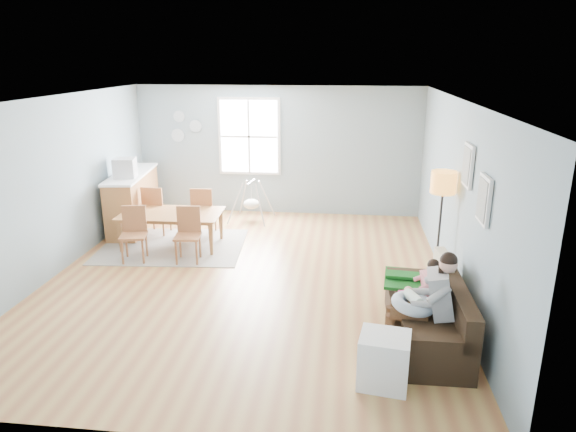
# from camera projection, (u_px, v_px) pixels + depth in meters

# --- Properties ---
(room) EXTENTS (8.40, 9.40, 3.90)m
(room) POSITION_uv_depth(u_px,v_px,m) (244.00, 119.00, 7.20)
(room) COLOR #AA673C
(window) EXTENTS (1.32, 0.08, 1.62)m
(window) POSITION_uv_depth(u_px,v_px,m) (249.00, 137.00, 10.78)
(window) COLOR white
(window) RESTS_ON room
(pictures) EXTENTS (0.05, 1.34, 0.74)m
(pictures) POSITION_uv_depth(u_px,v_px,m) (475.00, 181.00, 6.05)
(pictures) COLOR white
(pictures) RESTS_ON room
(wall_plates) EXTENTS (0.67, 0.02, 0.66)m
(wall_plates) POSITION_uv_depth(u_px,v_px,m) (184.00, 127.00, 10.89)
(wall_plates) COLOR #9FB3BF
(wall_plates) RESTS_ON room
(sofa) EXTENTS (0.82, 1.89, 0.76)m
(sofa) POSITION_uv_depth(u_px,v_px,m) (430.00, 319.00, 6.11)
(sofa) COLOR black
(sofa) RESTS_ON room
(green_throw) EXTENTS (0.93, 0.77, 0.04)m
(green_throw) POSITION_uv_depth(u_px,v_px,m) (419.00, 280.00, 6.65)
(green_throw) COLOR #155E1C
(green_throw) RESTS_ON sofa
(beige_pillow) EXTENTS (0.19, 0.48, 0.46)m
(beige_pillow) POSITION_uv_depth(u_px,v_px,m) (443.00, 270.00, 6.43)
(beige_pillow) COLOR #BFAC92
(beige_pillow) RESTS_ON sofa
(father) EXTENTS (0.90, 0.44, 1.24)m
(father) POSITION_uv_depth(u_px,v_px,m) (426.00, 299.00, 5.76)
(father) COLOR gray
(father) RESTS_ON sofa
(nursing_pillow) EXTENTS (0.50, 0.49, 0.20)m
(nursing_pillow) POSITION_uv_depth(u_px,v_px,m) (413.00, 304.00, 5.79)
(nursing_pillow) COLOR #A4B7CD
(nursing_pillow) RESTS_ON father
(infant) EXTENTS (0.21, 0.35, 0.13)m
(infant) POSITION_uv_depth(u_px,v_px,m) (412.00, 296.00, 5.80)
(infant) COLOR silver
(infant) RESTS_ON nursing_pillow
(toddler) EXTENTS (0.50, 0.28, 0.76)m
(toddler) POSITION_uv_depth(u_px,v_px,m) (425.00, 283.00, 6.18)
(toddler) COLOR silver
(toddler) RESTS_ON sofa
(floor_lamp) EXTENTS (0.35, 0.35, 1.74)m
(floor_lamp) POSITION_uv_depth(u_px,v_px,m) (443.00, 193.00, 7.17)
(floor_lamp) COLOR black
(floor_lamp) RESTS_ON room
(storage_cube) EXTENTS (0.57, 0.52, 0.56)m
(storage_cube) POSITION_uv_depth(u_px,v_px,m) (383.00, 360.00, 5.27)
(storage_cube) COLOR white
(storage_cube) RESTS_ON room
(rug) EXTENTS (2.63, 2.08, 0.01)m
(rug) POSITION_uv_depth(u_px,v_px,m) (173.00, 246.00, 9.21)
(rug) COLOR #9D9990
(rug) RESTS_ON room
(dining_table) EXTENTS (1.80, 1.04, 0.62)m
(dining_table) POSITION_uv_depth(u_px,v_px,m) (172.00, 230.00, 9.12)
(dining_table) COLOR olive
(dining_table) RESTS_ON rug
(chair_sw) EXTENTS (0.48, 0.48, 0.91)m
(chair_sw) POSITION_uv_depth(u_px,v_px,m) (134.00, 230.00, 8.49)
(chair_sw) COLOR brown
(chair_sw) RESTS_ON rug
(chair_se) EXTENTS (0.45, 0.45, 0.91)m
(chair_se) POSITION_uv_depth(u_px,v_px,m) (188.00, 231.00, 8.45)
(chair_se) COLOR brown
(chair_se) RESTS_ON rug
(chair_nw) EXTENTS (0.46, 0.46, 0.95)m
(chair_nw) POSITION_uv_depth(u_px,v_px,m) (155.00, 207.00, 9.65)
(chair_nw) COLOR brown
(chair_nw) RESTS_ON rug
(chair_ne) EXTENTS (0.45, 0.45, 0.94)m
(chair_ne) POSITION_uv_depth(u_px,v_px,m) (203.00, 208.00, 9.62)
(chair_ne) COLOR brown
(chair_ne) RESTS_ON rug
(counter) EXTENTS (0.81, 2.03, 1.11)m
(counter) POSITION_uv_depth(u_px,v_px,m) (133.00, 200.00, 10.08)
(counter) COLOR olive
(counter) RESTS_ON room
(monitor) EXTENTS (0.44, 0.42, 0.36)m
(monitor) POSITION_uv_depth(u_px,v_px,m) (125.00, 168.00, 9.51)
(monitor) COLOR silver
(monitor) RESTS_ON counter
(baby_swing) EXTENTS (0.90, 0.92, 0.83)m
(baby_swing) POSITION_uv_depth(u_px,v_px,m) (251.00, 203.00, 10.55)
(baby_swing) COLOR silver
(baby_swing) RESTS_ON room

